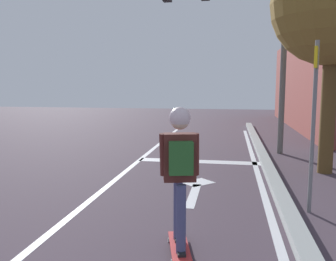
# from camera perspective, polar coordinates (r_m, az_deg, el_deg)

# --- Properties ---
(lane_line_center) EXTENTS (0.12, 20.00, 0.01)m
(lane_line_center) POSITION_cam_1_polar(r_m,az_deg,el_deg) (6.23, -12.40, -10.88)
(lane_line_center) COLOR silver
(lane_line_center) RESTS_ON ground
(lane_line_curbside) EXTENTS (0.12, 20.00, 0.01)m
(lane_line_curbside) POSITION_cam_1_polar(r_m,az_deg,el_deg) (5.82, 15.80, -12.27)
(lane_line_curbside) COLOR silver
(lane_line_curbside) RESTS_ON ground
(stop_bar) EXTENTS (3.06, 0.40, 0.01)m
(stop_bar) POSITION_cam_1_polar(r_m,az_deg,el_deg) (9.14, 4.95, -4.93)
(stop_bar) COLOR silver
(stop_bar) RESTS_ON ground
(lane_arrow_stem) EXTENTS (0.16, 1.40, 0.01)m
(lane_arrow_stem) POSITION_cam_1_polar(r_m,az_deg,el_deg) (6.40, 4.08, -10.21)
(lane_arrow_stem) COLOR silver
(lane_arrow_stem) RESTS_ON ground
(lane_arrow_head) EXTENTS (0.71, 0.71, 0.01)m
(lane_arrow_head) POSITION_cam_1_polar(r_m,az_deg,el_deg) (7.22, 4.78, -8.21)
(lane_arrow_head) COLOR silver
(lane_arrow_head) RESTS_ON ground
(curb_strip) EXTENTS (0.24, 24.00, 0.14)m
(curb_strip) POSITION_cam_1_polar(r_m,az_deg,el_deg) (5.83, 18.31, -11.64)
(curb_strip) COLOR #989D9B
(curb_strip) RESTS_ON ground
(skateboard) EXTENTS (0.39, 0.83, 0.08)m
(skateboard) POSITION_cam_1_polar(r_m,az_deg,el_deg) (4.35, 1.82, -17.96)
(skateboard) COLOR #B72829
(skateboard) RESTS_ON ground
(skater) EXTENTS (0.44, 0.61, 1.60)m
(skater) POSITION_cam_1_polar(r_m,az_deg,el_deg) (4.01, 1.90, -4.77)
(skater) COLOR #424570
(skater) RESTS_ON skateboard
(traffic_signal_mast) EXTENTS (4.41, 0.34, 5.21)m
(traffic_signal_mast) POSITION_cam_1_polar(r_m,az_deg,el_deg) (10.58, 10.95, 17.64)
(traffic_signal_mast) COLOR #615E5B
(traffic_signal_mast) RESTS_ON ground
(street_sign_post) EXTENTS (0.16, 0.43, 2.56)m
(street_sign_post) POSITION_cam_1_polar(r_m,az_deg,el_deg) (5.68, 22.27, 4.03)
(street_sign_post) COLOR slate
(street_sign_post) RESTS_ON ground
(roadside_tree) EXTENTS (2.60, 2.60, 4.93)m
(roadside_tree) POSITION_cam_1_polar(r_m,az_deg,el_deg) (8.64, 24.90, 17.73)
(roadside_tree) COLOR brown
(roadside_tree) RESTS_ON ground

